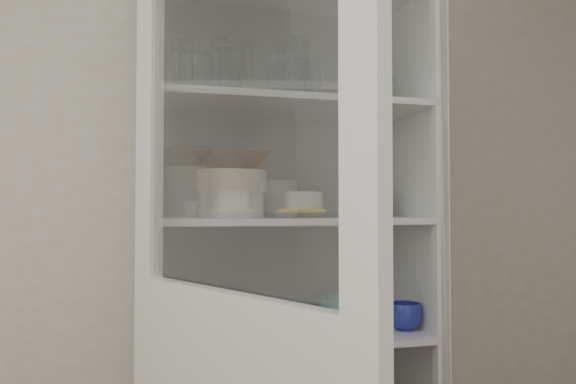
{
  "coord_description": "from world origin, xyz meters",
  "views": [
    {
      "loc": [
        -0.31,
        -0.63,
        1.29
      ],
      "look_at": [
        0.2,
        1.27,
        1.35
      ],
      "focal_mm": 35.0,
      "sensor_mm": 36.0,
      "label": 1
    }
  ],
  "objects": [
    {
      "name": "wall_back",
      "position": [
        0.0,
        1.5,
        1.3
      ],
      "size": [
        3.6,
        0.02,
        2.6
      ],
      "primitive_type": "cube",
      "color": "#B9B097",
      "rests_on": "ground"
    },
    {
      "name": "pantry_cabinet",
      "position": [
        0.2,
        1.34,
        0.94
      ],
      "size": [
        1.0,
        0.45,
        2.1
      ],
      "color": "white",
      "rests_on": "floor"
    },
    {
      "name": "tumbler_0",
      "position": [
        -0.03,
        1.12,
        1.73
      ],
      "size": [
        0.07,
        0.07,
        0.14
      ],
      "primitive_type": "cylinder",
      "rotation": [
        0.0,
        0.0,
        0.02
      ],
      "color": "silver",
      "rests_on": "shelf_glass"
    },
    {
      "name": "tumbler_1",
      "position": [
        -0.16,
        1.14,
        1.72
      ],
      "size": [
        0.08,
        0.08,
        0.13
      ],
      "primitive_type": "cylinder",
      "rotation": [
        0.0,
        0.0,
        0.36
      ],
      "color": "silver",
      "rests_on": "shelf_glass"
    },
    {
      "name": "tumbler_2",
      "position": [
        -0.06,
        1.13,
        1.73
      ],
      "size": [
        0.08,
        0.08,
        0.14
      ],
      "primitive_type": "cylinder",
      "rotation": [
        0.0,
        0.0,
        -0.22
      ],
      "color": "silver",
      "rests_on": "shelf_glass"
    },
    {
      "name": "tumbler_3",
      "position": [
        0.25,
        1.14,
        1.72
      ],
      "size": [
        0.08,
        0.08,
        0.13
      ],
      "primitive_type": "cylinder",
      "rotation": [
        0.0,
        0.0,
        0.32
      ],
      "color": "silver",
      "rests_on": "shelf_glass"
    },
    {
      "name": "tumbler_4",
      "position": [
        0.22,
        1.14,
        1.73
      ],
      "size": [
        0.08,
        0.08,
        0.13
      ],
      "primitive_type": "cylinder",
      "rotation": [
        0.0,
        0.0,
        0.29
      ],
      "color": "silver",
      "rests_on": "shelf_glass"
    },
    {
      "name": "tumbler_5",
      "position": [
        0.45,
        1.12,
        1.72
      ],
      "size": [
        0.08,
        0.08,
        0.13
      ],
      "primitive_type": "cylinder",
      "rotation": [
        0.0,
        0.0,
        0.29
      ],
      "color": "silver",
      "rests_on": "shelf_glass"
    },
    {
      "name": "tumbler_6",
      "position": [
        0.46,
        1.13,
        1.73
      ],
      "size": [
        0.1,
        0.1,
        0.15
      ],
      "primitive_type": "cylinder",
      "rotation": [
        0.0,
        0.0,
        0.43
      ],
      "color": "silver",
      "rests_on": "shelf_glass"
    },
    {
      "name": "tumbler_7",
      "position": [
        -0.1,
        1.24,
        1.74
      ],
      "size": [
        0.08,
        0.08,
        0.15
      ],
      "primitive_type": "cylinder",
      "rotation": [
        0.0,
        0.0,
        0.11
      ],
      "color": "silver",
      "rests_on": "shelf_glass"
    },
    {
      "name": "tumbler_8",
      "position": [
        -0.16,
        1.26,
        1.74
      ],
      "size": [
        0.08,
        0.08,
        0.15
      ],
      "primitive_type": "cylinder",
      "rotation": [
        0.0,
        0.0,
        -0.08
      ],
      "color": "silver",
      "rests_on": "shelf_glass"
    },
    {
      "name": "tumbler_9",
      "position": [
        0.23,
        1.26,
        1.74
      ],
      "size": [
        0.1,
        0.1,
        0.16
      ],
      "primitive_type": "cylinder",
      "rotation": [
        0.0,
        0.0,
        0.28
      ],
      "color": "silver",
      "rests_on": "shelf_glass"
    },
    {
      "name": "tumbler_10",
      "position": [
        0.18,
        1.28,
        1.73
      ],
      "size": [
        0.07,
        0.07,
        0.14
      ],
      "primitive_type": "cylinder",
      "rotation": [
        0.0,
        0.0,
        -0.04
      ],
      "color": "silver",
      "rests_on": "shelf_glass"
    },
    {
      "name": "tumbler_11",
      "position": [
        0.44,
        1.26,
        1.73
      ],
      "size": [
        0.09,
        0.09,
        0.14
      ],
      "primitive_type": "cylinder",
      "rotation": [
        0.0,
        0.0,
        0.34
      ],
      "color": "silver",
      "rests_on": "shelf_glass"
    },
    {
      "name": "goblet_0",
      "position": [
        -0.01,
        1.39,
        1.75
      ],
      "size": [
        0.08,
        0.08,
        0.18
      ],
      "primitive_type": null,
      "color": "silver",
      "rests_on": "shelf_glass"
    },
    {
      "name": "goblet_1",
      "position": [
        -0.04,
        1.35,
        1.74
      ],
      "size": [
        0.07,
        0.07,
        0.16
      ],
      "primitive_type": null,
      "color": "silver",
      "rests_on": "shelf_glass"
    },
    {
      "name": "goblet_2",
      "position": [
        0.26,
        1.37,
        1.75
      ],
      "size": [
        0.08,
        0.08,
        0.19
      ],
      "primitive_type": null,
      "color": "silver",
      "rests_on": "shelf_glass"
    },
    {
      "name": "goblet_3",
      "position": [
        0.61,
        1.38,
        1.75
      ],
      "size": [
        0.08,
        0.08,
        0.19
      ],
      "primitive_type": null,
      "color": "silver",
      "rests_on": "shelf_glass"
    },
    {
      "name": "plate_stack_front",
      "position": [
        -0.01,
        1.21,
        1.3
      ],
      "size": [
        0.22,
        0.22,
        0.08
      ],
      "primitive_type": "cylinder",
      "color": "silver",
      "rests_on": "shelf_plates"
    },
    {
      "name": "plate_stack_back",
      "position": [
        -0.04,
        1.36,
        1.29
      ],
      "size": [
        0.22,
        0.22,
        0.06
      ],
      "primitive_type": "cylinder",
      "color": "silver",
      "rests_on": "shelf_plates"
    },
    {
      "name": "cream_bowl",
      "position": [
        -0.01,
        1.21,
        1.38
      ],
      "size": [
        0.27,
        0.27,
        0.07
      ],
      "primitive_type": "cylinder",
      "rotation": [
        0.0,
        0.0,
        -0.19
      ],
      "color": "beige",
      "rests_on": "plate_stack_front"
    },
    {
      "name": "terracotta_bowl",
      "position": [
        -0.01,
        1.21,
        1.45
      ],
      "size": [
        0.29,
        0.29,
        0.06
      ],
      "primitive_type": "imported",
      "rotation": [
        0.0,
        0.0,
        0.21
      ],
      "color": "#502C16",
      "rests_on": "cream_bowl"
    },
    {
      "name": "glass_platter",
      "position": [
        0.25,
        1.26,
        1.27
      ],
      "size": [
        0.43,
        0.43,
        0.02
      ],
      "primitive_type": "cylinder",
      "rotation": [
        0.0,
        0.0,
        0.4
      ],
      "color": "silver",
      "rests_on": "shelf_plates"
    },
    {
      "name": "yellow_trivet",
      "position": [
        0.25,
        1.26,
        1.29
      ],
      "size": [
        0.21,
        0.21,
        0.01
      ],
      "primitive_type": "cube",
      "rotation": [
        0.0,
        0.0,
        -0.35
      ],
      "color": "yellow",
      "rests_on": "glass_platter"
    },
    {
      "name": "white_ramekin",
      "position": [
        0.25,
        1.26,
        1.32
      ],
      "size": [
        0.16,
        0.16,
        0.06
      ],
      "primitive_type": "cylinder",
      "rotation": [
        0.0,
        0.0,
        0.19
      ],
      "color": "silver",
      "rests_on": "yellow_trivet"
    },
    {
      "name": "grey_bowl_stack",
      "position": [
        0.47,
        1.28,
        1.32
      ],
      "size": [
        0.14,
        0.14,
        0.12
      ],
      "primitive_type": "cylinder",
      "color": "silver",
      "rests_on": "shelf_plates"
    },
    {
      "name": "mug_blue",
      "position": [
        0.61,
        1.2,
        0.91
      ],
      "size": [
        0.16,
        0.16,
        0.1
      ],
      "primitive_type": "imported",
      "rotation": [
        0.0,
        0.0,
        0.39
      ],
      "color": "navy",
      "rests_on": "shelf_mugs"
    },
    {
      "name": "mug_teal",
      "position": [
        0.38,
        1.32,
        0.91
      ],
      "size": [
        0.13,
        0.13,
        0.1
      ],
      "primitive_type": "imported",
      "rotation": [
        0.0,
        0.0,
        0.15
      ],
      "color": "teal",
      "rests_on": "shelf_mugs"
    },
    {
      "name": "mug_white",
      "position": [
        0.28,
        1.18,
        0.9
      ],
      "size": [
        0.11,
        0.11,
        0.08
      ],
      "primitive_type": "imported",
      "rotation": [
        0.0,
        0.0,
        0.26
      ],
      "color": "silver",
      "rests_on": "shelf_mugs"
    },
    {
      "name": "teal_jar",
      "position": [
        0.4,
        1.3,
        0.92
      ],
      "size": [
        0.09,
        0.09,
        0.11
      ],
      "color": "teal",
      "rests_on": "shelf_mugs"
    },
    {
      "name": "measuring_cups",
      "position": [
        -0.14,
        1.2,
        0.88
      ],
      "size": [
        0.11,
        0.11,
        0.04
      ],
      "primitive_type": "cylinder",
      "color": "silver",
      "rests_on": "shelf_mugs"
    },
    {
      "name": "white_canister",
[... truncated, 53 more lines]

